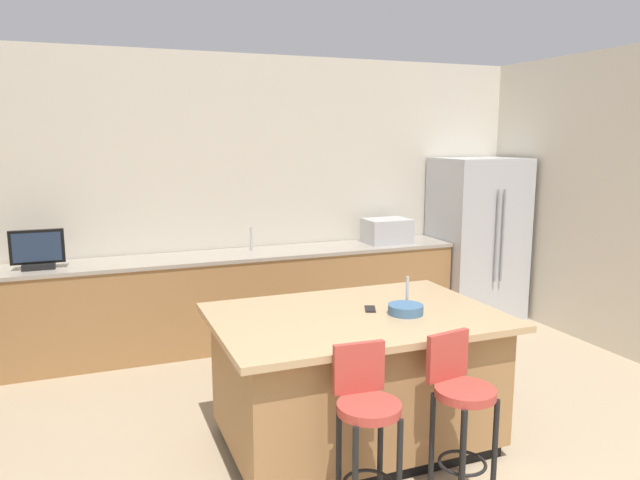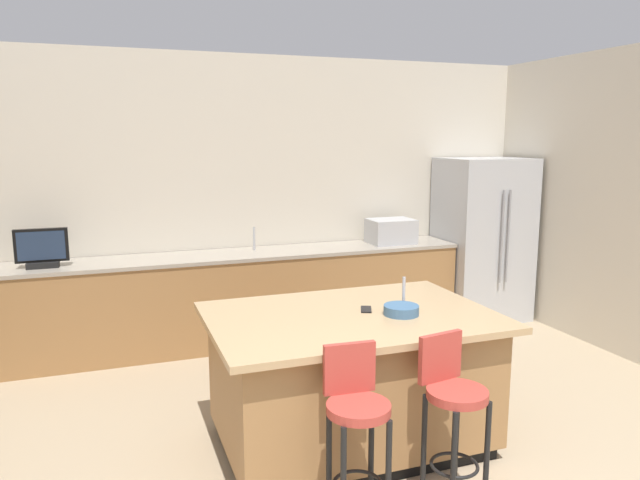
{
  "view_description": "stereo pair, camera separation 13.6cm",
  "coord_description": "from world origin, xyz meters",
  "px_view_note": "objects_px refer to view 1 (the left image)",
  "views": [
    {
      "loc": [
        -1.46,
        -1.59,
        2.07
      ],
      "look_at": [
        0.33,
        2.97,
        1.22
      ],
      "focal_mm": 33.46,
      "sensor_mm": 36.0,
      "label": 1
    },
    {
      "loc": [
        -1.33,
        -1.63,
        2.07
      ],
      "look_at": [
        0.33,
        2.97,
        1.22
      ],
      "focal_mm": 33.46,
      "sensor_mm": 36.0,
      "label": 2
    }
  ],
  "objects_px": {
    "kitchen_island": "(355,378)",
    "refrigerator": "(477,238)",
    "bar_stool_left": "(366,421)",
    "bar_stool_right": "(460,404)",
    "fruit_bowl": "(406,309)",
    "microwave": "(387,231)",
    "tv_monitor": "(37,251)",
    "cell_phone": "(370,309)"
  },
  "relations": [
    {
      "from": "kitchen_island",
      "to": "microwave",
      "type": "xyz_separation_m",
      "value": [
        1.41,
        2.24,
        0.59
      ]
    },
    {
      "from": "kitchen_island",
      "to": "fruit_bowl",
      "type": "bearing_deg",
      "value": -22.32
    },
    {
      "from": "refrigerator",
      "to": "fruit_bowl",
      "type": "relative_size",
      "value": 7.88
    },
    {
      "from": "bar_stool_left",
      "to": "cell_phone",
      "type": "distance_m",
      "value": 1.02
    },
    {
      "from": "microwave",
      "to": "tv_monitor",
      "type": "xyz_separation_m",
      "value": [
        -3.45,
        -0.05,
        0.03
      ]
    },
    {
      "from": "refrigerator",
      "to": "fruit_bowl",
      "type": "bearing_deg",
      "value": -134.2
    },
    {
      "from": "refrigerator",
      "to": "bar_stool_left",
      "type": "bearing_deg",
      "value": -133.7
    },
    {
      "from": "microwave",
      "to": "bar_stool_left",
      "type": "bearing_deg",
      "value": -119.38
    },
    {
      "from": "fruit_bowl",
      "to": "cell_phone",
      "type": "relative_size",
      "value": 1.55
    },
    {
      "from": "tv_monitor",
      "to": "kitchen_island",
      "type": "bearing_deg",
      "value": -47.05
    },
    {
      "from": "microwave",
      "to": "bar_stool_left",
      "type": "relative_size",
      "value": 0.49
    },
    {
      "from": "bar_stool_right",
      "to": "tv_monitor",
      "type": "bearing_deg",
      "value": 117.61
    },
    {
      "from": "bar_stool_left",
      "to": "bar_stool_right",
      "type": "height_order",
      "value": "bar_stool_left"
    },
    {
      "from": "tv_monitor",
      "to": "bar_stool_right",
      "type": "distance_m",
      "value": 3.83
    },
    {
      "from": "tv_monitor",
      "to": "cell_phone",
      "type": "height_order",
      "value": "tv_monitor"
    },
    {
      "from": "kitchen_island",
      "to": "fruit_bowl",
      "type": "xyz_separation_m",
      "value": [
        0.3,
        -0.13,
        0.48
      ]
    },
    {
      "from": "fruit_bowl",
      "to": "cell_phone",
      "type": "xyz_separation_m",
      "value": [
        -0.17,
        0.18,
        -0.03
      ]
    },
    {
      "from": "refrigerator",
      "to": "microwave",
      "type": "relative_size",
      "value": 3.82
    },
    {
      "from": "refrigerator",
      "to": "microwave",
      "type": "distance_m",
      "value": 1.14
    },
    {
      "from": "refrigerator",
      "to": "microwave",
      "type": "bearing_deg",
      "value": 176.17
    },
    {
      "from": "microwave",
      "to": "refrigerator",
      "type": "bearing_deg",
      "value": -3.83
    },
    {
      "from": "fruit_bowl",
      "to": "cell_phone",
      "type": "bearing_deg",
      "value": 133.91
    },
    {
      "from": "refrigerator",
      "to": "bar_stool_right",
      "type": "height_order",
      "value": "refrigerator"
    },
    {
      "from": "bar_stool_right",
      "to": "fruit_bowl",
      "type": "bearing_deg",
      "value": 77.62
    },
    {
      "from": "refrigerator",
      "to": "tv_monitor",
      "type": "xyz_separation_m",
      "value": [
        -4.57,
        0.02,
        0.17
      ]
    },
    {
      "from": "bar_stool_left",
      "to": "microwave",
      "type": "bearing_deg",
      "value": 64.08
    },
    {
      "from": "kitchen_island",
      "to": "refrigerator",
      "type": "height_order",
      "value": "refrigerator"
    },
    {
      "from": "bar_stool_left",
      "to": "fruit_bowl",
      "type": "height_order",
      "value": "bar_stool_left"
    },
    {
      "from": "fruit_bowl",
      "to": "cell_phone",
      "type": "distance_m",
      "value": 0.25
    },
    {
      "from": "microwave",
      "to": "fruit_bowl",
      "type": "distance_m",
      "value": 2.62
    },
    {
      "from": "kitchen_island",
      "to": "microwave",
      "type": "bearing_deg",
      "value": 57.85
    },
    {
      "from": "microwave",
      "to": "bar_stool_right",
      "type": "xyz_separation_m",
      "value": [
        -1.13,
        -3.06,
        -0.47
      ]
    },
    {
      "from": "microwave",
      "to": "bar_stool_right",
      "type": "distance_m",
      "value": 3.29
    },
    {
      "from": "bar_stool_right",
      "to": "fruit_bowl",
      "type": "relative_size",
      "value": 4.19
    },
    {
      "from": "refrigerator",
      "to": "bar_stool_left",
      "type": "xyz_separation_m",
      "value": [
        -2.84,
        -2.97,
        -0.33
      ]
    },
    {
      "from": "kitchen_island",
      "to": "tv_monitor",
      "type": "relative_size",
      "value": 4.24
    },
    {
      "from": "bar_stool_right",
      "to": "cell_phone",
      "type": "relative_size",
      "value": 6.5
    },
    {
      "from": "microwave",
      "to": "cell_phone",
      "type": "height_order",
      "value": "microwave"
    },
    {
      "from": "kitchen_island",
      "to": "fruit_bowl",
      "type": "height_order",
      "value": "fruit_bowl"
    },
    {
      "from": "tv_monitor",
      "to": "bar_stool_right",
      "type": "height_order",
      "value": "tv_monitor"
    },
    {
      "from": "bar_stool_left",
      "to": "fruit_bowl",
      "type": "relative_size",
      "value": 4.22
    },
    {
      "from": "microwave",
      "to": "tv_monitor",
      "type": "height_order",
      "value": "tv_monitor"
    }
  ]
}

